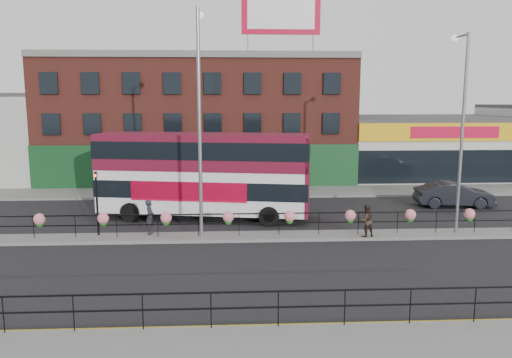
{
  "coord_description": "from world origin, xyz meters",
  "views": [
    {
      "loc": [
        -1.38,
        -24.07,
        6.89
      ],
      "look_at": [
        0.0,
        3.0,
        2.5
      ],
      "focal_mm": 35.0,
      "sensor_mm": 36.0,
      "label": 1
    }
  ],
  "objects_px": {
    "car": "(454,194)",
    "double_decker_bus": "(204,167)",
    "pedestrian_a": "(150,217)",
    "pedestrian_b": "(366,221)",
    "lamp_column_west": "(200,103)",
    "lamp_column_east": "(461,116)"
  },
  "relations": [
    {
      "from": "car",
      "to": "lamp_column_east",
      "type": "relative_size",
      "value": 0.5
    },
    {
      "from": "car",
      "to": "double_decker_bus",
      "type": "bearing_deg",
      "value": 103.4
    },
    {
      "from": "pedestrian_b",
      "to": "lamp_column_west",
      "type": "distance_m",
      "value": 9.93
    },
    {
      "from": "pedestrian_a",
      "to": "pedestrian_b",
      "type": "bearing_deg",
      "value": -94.41
    },
    {
      "from": "double_decker_bus",
      "to": "pedestrian_a",
      "type": "xyz_separation_m",
      "value": [
        -2.53,
        -3.88,
        -1.99
      ]
    },
    {
      "from": "double_decker_bus",
      "to": "lamp_column_west",
      "type": "relative_size",
      "value": 1.13
    },
    {
      "from": "pedestrian_a",
      "to": "lamp_column_east",
      "type": "height_order",
      "value": "lamp_column_east"
    },
    {
      "from": "lamp_column_west",
      "to": "pedestrian_a",
      "type": "bearing_deg",
      "value": 173.71
    },
    {
      "from": "pedestrian_a",
      "to": "lamp_column_west",
      "type": "bearing_deg",
      "value": -95.52
    },
    {
      "from": "pedestrian_b",
      "to": "lamp_column_east",
      "type": "xyz_separation_m",
      "value": [
        4.79,
        0.78,
        5.07
      ]
    },
    {
      "from": "car",
      "to": "pedestrian_b",
      "type": "relative_size",
      "value": 3.09
    },
    {
      "from": "pedestrian_a",
      "to": "lamp_column_west",
      "type": "relative_size",
      "value": 0.16
    },
    {
      "from": "pedestrian_b",
      "to": "lamp_column_west",
      "type": "bearing_deg",
      "value": -21.75
    },
    {
      "from": "double_decker_bus",
      "to": "pedestrian_a",
      "type": "bearing_deg",
      "value": -123.09
    },
    {
      "from": "lamp_column_west",
      "to": "lamp_column_east",
      "type": "height_order",
      "value": "lamp_column_west"
    },
    {
      "from": "lamp_column_east",
      "to": "car",
      "type": "bearing_deg",
      "value": 65.7
    },
    {
      "from": "car",
      "to": "lamp_column_west",
      "type": "height_order",
      "value": "lamp_column_west"
    },
    {
      "from": "double_decker_bus",
      "to": "car",
      "type": "bearing_deg",
      "value": 8.35
    },
    {
      "from": "double_decker_bus",
      "to": "pedestrian_b",
      "type": "bearing_deg",
      "value": -30.73
    },
    {
      "from": "double_decker_bus",
      "to": "pedestrian_b",
      "type": "height_order",
      "value": "double_decker_bus"
    },
    {
      "from": "double_decker_bus",
      "to": "car",
      "type": "xyz_separation_m",
      "value": [
        15.84,
        2.32,
        -2.22
      ]
    },
    {
      "from": "pedestrian_a",
      "to": "lamp_column_east",
      "type": "relative_size",
      "value": 0.18
    }
  ]
}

